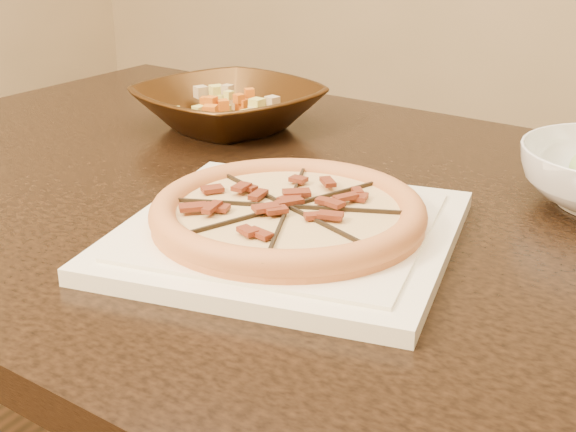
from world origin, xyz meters
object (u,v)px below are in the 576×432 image
plate (288,233)px  bronze_bowl (229,107)px  dining_table (289,266)px  pizza (288,212)px

plate → bronze_bowl: bronze_bowl is taller
bronze_bowl → dining_table: bearing=-40.8°
pizza → bronze_bowl: (-0.30, 0.33, -0.00)m
plate → bronze_bowl: size_ratio=1.48×
plate → pizza: (-0.00, -0.00, 0.02)m
dining_table → plate: 0.19m
dining_table → pizza: size_ratio=5.08×
pizza → bronze_bowl: size_ratio=1.08×
dining_table → plate: plate is taller
plate → pizza: 0.02m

